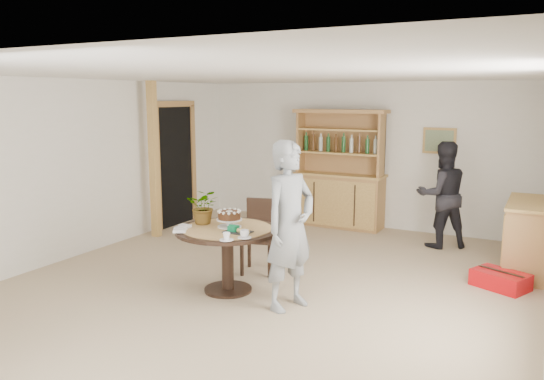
{
  "coord_description": "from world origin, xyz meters",
  "views": [
    {
      "loc": [
        2.9,
        -5.37,
        2.25
      ],
      "look_at": [
        -0.28,
        0.66,
        1.05
      ],
      "focal_mm": 35.0,
      "sensor_mm": 36.0,
      "label": 1
    }
  ],
  "objects_px": {
    "dining_chair": "(260,231)",
    "teen_boy": "(290,226)",
    "adult_person": "(442,195)",
    "hutch": "(340,188)",
    "red_suitcase": "(500,280)",
    "dining_table": "(227,241)",
    "sideboard": "(528,237)"
  },
  "relations": [
    {
      "from": "dining_chair",
      "to": "teen_boy",
      "type": "bearing_deg",
      "value": -61.98
    },
    {
      "from": "teen_boy",
      "to": "adult_person",
      "type": "height_order",
      "value": "teen_boy"
    },
    {
      "from": "hutch",
      "to": "red_suitcase",
      "type": "distance_m",
      "value": 3.49
    },
    {
      "from": "red_suitcase",
      "to": "dining_chair",
      "type": "bearing_deg",
      "value": -140.22
    },
    {
      "from": "adult_person",
      "to": "red_suitcase",
      "type": "distance_m",
      "value": 1.92
    },
    {
      "from": "hutch",
      "to": "teen_boy",
      "type": "relative_size",
      "value": 1.13
    },
    {
      "from": "dining_chair",
      "to": "adult_person",
      "type": "relative_size",
      "value": 0.59
    },
    {
      "from": "hutch",
      "to": "dining_table",
      "type": "height_order",
      "value": "hutch"
    },
    {
      "from": "dining_table",
      "to": "teen_boy",
      "type": "xyz_separation_m",
      "value": [
        0.85,
        -0.1,
        0.3
      ]
    },
    {
      "from": "sideboard",
      "to": "dining_chair",
      "type": "distance_m",
      "value": 3.45
    },
    {
      "from": "dining_chair",
      "to": "red_suitcase",
      "type": "xyz_separation_m",
      "value": [
        2.85,
        0.77,
        -0.43
      ]
    },
    {
      "from": "dining_chair",
      "to": "adult_person",
      "type": "xyz_separation_m",
      "value": [
        1.86,
        2.26,
        0.27
      ]
    },
    {
      "from": "dining_chair",
      "to": "sideboard",
      "type": "bearing_deg",
      "value": 11.13
    },
    {
      "from": "teen_boy",
      "to": "dining_table",
      "type": "bearing_deg",
      "value": 101.93
    },
    {
      "from": "adult_person",
      "to": "red_suitcase",
      "type": "height_order",
      "value": "adult_person"
    },
    {
      "from": "sideboard",
      "to": "dining_table",
      "type": "relative_size",
      "value": 1.05
    },
    {
      "from": "hutch",
      "to": "red_suitcase",
      "type": "relative_size",
      "value": 2.86
    },
    {
      "from": "dining_chair",
      "to": "red_suitcase",
      "type": "distance_m",
      "value": 2.98
    },
    {
      "from": "dining_table",
      "to": "red_suitcase",
      "type": "bearing_deg",
      "value": 29.43
    },
    {
      "from": "teen_boy",
      "to": "red_suitcase",
      "type": "height_order",
      "value": "teen_boy"
    },
    {
      "from": "hutch",
      "to": "dining_table",
      "type": "relative_size",
      "value": 1.7
    },
    {
      "from": "hutch",
      "to": "sideboard",
      "type": "xyz_separation_m",
      "value": [
        3.04,
        -1.24,
        -0.22
      ]
    },
    {
      "from": "dining_chair",
      "to": "red_suitcase",
      "type": "bearing_deg",
      "value": -0.11
    },
    {
      "from": "dining_chair",
      "to": "adult_person",
      "type": "bearing_deg",
      "value": 35.33
    },
    {
      "from": "hutch",
      "to": "sideboard",
      "type": "bearing_deg",
      "value": -22.21
    },
    {
      "from": "dining_chair",
      "to": "teen_boy",
      "type": "relative_size",
      "value": 0.52
    },
    {
      "from": "dining_chair",
      "to": "teen_boy",
      "type": "xyz_separation_m",
      "value": [
        0.87,
        -0.93,
        0.37
      ]
    },
    {
      "from": "sideboard",
      "to": "adult_person",
      "type": "distance_m",
      "value": 1.47
    },
    {
      "from": "dining_chair",
      "to": "red_suitcase",
      "type": "relative_size",
      "value": 1.33
    },
    {
      "from": "teen_boy",
      "to": "red_suitcase",
      "type": "xyz_separation_m",
      "value": [
        1.98,
        1.69,
        -0.81
      ]
    },
    {
      "from": "red_suitcase",
      "to": "adult_person",
      "type": "bearing_deg",
      "value": 148.01
    },
    {
      "from": "sideboard",
      "to": "teen_boy",
      "type": "distance_m",
      "value": 3.34
    }
  ]
}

